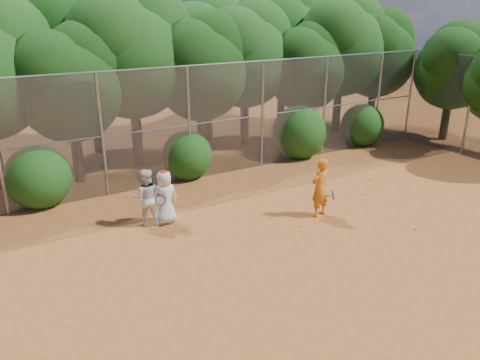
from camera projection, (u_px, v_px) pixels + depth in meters
ground at (319, 240)px, 12.46m from camera, size 80.00×80.00×0.00m
fence_back at (212, 120)px, 16.54m from camera, size 20.05×0.09×4.03m
fence_side at (469, 106)px, 18.87m from camera, size 0.09×6.09×4.03m
tree_2 at (69, 79)px, 15.46m from camera, size 3.99×3.47×5.47m
tree_3 at (131, 48)px, 17.17m from camera, size 4.89×4.26×6.70m
tree_4 at (200, 64)px, 18.07m from camera, size 4.19×3.64×5.73m
tree_5 at (245, 51)px, 19.79m from camera, size 4.51×3.92×6.17m
tree_6 at (306, 64)px, 20.35m from camera, size 3.86×3.36×5.29m
tree_7 at (342, 42)px, 21.74m from camera, size 4.77×4.14×6.53m
tree_8 at (377, 50)px, 22.59m from camera, size 4.25×3.70×5.82m
tree_10 at (89, 39)px, 18.40m from camera, size 5.15×4.48×7.06m
tree_11 at (207, 46)px, 20.58m from camera, size 4.64×4.03×6.35m
tree_12 at (284, 34)px, 23.06m from camera, size 5.02×4.37×6.88m
tree_13 at (454, 63)px, 20.70m from camera, size 3.86×3.36×5.29m
bush_0 at (38, 174)px, 14.40m from camera, size 2.00×2.00×2.00m
bush_1 at (187, 153)px, 16.78m from camera, size 1.80×1.80×1.80m
bush_2 at (299, 130)px, 19.06m from camera, size 2.20×2.20×2.20m
bush_3 at (362, 123)px, 20.75m from camera, size 1.90×1.90×1.90m
player_yellow at (320, 188)px, 13.62m from camera, size 0.84×0.62×1.78m
player_teen at (165, 197)px, 13.22m from camera, size 0.80×0.56×1.60m
player_white at (146, 197)px, 13.09m from camera, size 0.99×0.89×1.66m
ball_0 at (363, 194)px, 15.46m from camera, size 0.07×0.07×0.07m
ball_1 at (370, 179)px, 16.74m from camera, size 0.07×0.07×0.07m
ball_2 at (415, 229)px, 13.02m from camera, size 0.07×0.07×0.07m
ball_3 at (374, 189)px, 15.88m from camera, size 0.07×0.07×0.07m
ball_4 at (302, 226)px, 13.21m from camera, size 0.07×0.07×0.07m
ball_5 at (324, 181)px, 16.60m from camera, size 0.07×0.07×0.07m
ball_6 at (352, 185)px, 16.21m from camera, size 0.07×0.07×0.07m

